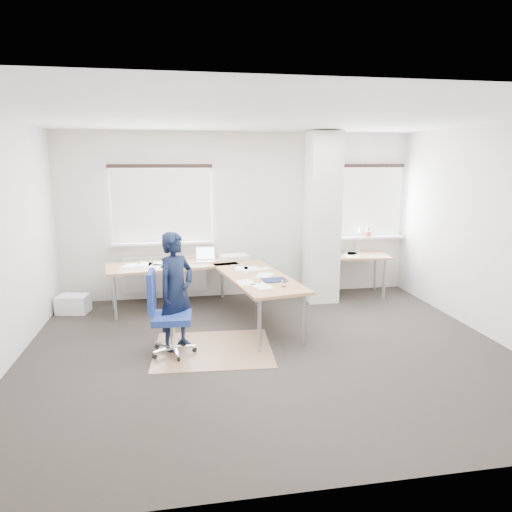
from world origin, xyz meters
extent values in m
plane|color=black|center=(0.00, 0.00, 0.00)|extent=(6.00, 6.00, 0.00)
cube|color=silver|center=(0.00, 2.50, 1.40)|extent=(6.00, 0.04, 2.80)
cube|color=silver|center=(0.00, -2.50, 1.40)|extent=(6.00, 0.04, 2.80)
cube|color=silver|center=(3.00, 0.00, 1.40)|extent=(0.04, 5.00, 2.80)
cube|color=white|center=(0.00, 0.00, 2.80)|extent=(6.00, 5.00, 0.04)
cube|color=silver|center=(1.30, 1.95, 1.39)|extent=(0.50, 0.50, 2.78)
cube|color=white|center=(-1.30, 2.47, 1.60)|extent=(1.60, 0.04, 1.20)
cube|color=white|center=(-1.30, 2.43, 1.60)|extent=(1.60, 0.02, 1.20)
cube|color=white|center=(-1.30, 2.40, 0.98)|extent=(1.70, 0.20, 0.04)
cube|color=white|center=(2.30, 2.47, 1.60)|extent=(1.20, 0.04, 1.20)
cube|color=white|center=(2.30, 2.43, 1.60)|extent=(1.20, 0.02, 1.20)
cube|color=white|center=(2.30, 2.40, 0.98)|extent=(1.30, 0.20, 0.04)
cube|color=white|center=(-1.30, 2.42, 0.45)|extent=(1.40, 0.10, 0.60)
cylinder|color=#6B4291|center=(-1.10, 2.38, 1.04)|extent=(0.12, 0.12, 0.08)
imported|color=#2B5D25|center=(-1.10, 2.38, 1.08)|extent=(0.09, 0.06, 0.17)
cylinder|color=#9E503C|center=(2.30, 2.38, 1.04)|extent=(0.12, 0.12, 0.08)
imported|color=#2B5D25|center=(2.30, 2.38, 1.08)|extent=(0.09, 0.07, 0.17)
cube|color=#916A4F|center=(-0.67, 0.13, 0.00)|extent=(1.53, 1.32, 0.01)
cube|color=white|center=(-2.70, 1.94, 0.14)|extent=(0.51, 0.40, 0.28)
cube|color=brown|center=(-1.17, 1.90, 0.71)|extent=(2.11, 1.14, 0.04)
cube|color=brown|center=(0.03, 0.89, 0.71)|extent=(1.14, 2.11, 0.04)
cylinder|color=#96969B|center=(-2.00, 1.45, 0.34)|extent=(0.05, 0.05, 0.69)
cylinder|color=#96969B|center=(-2.10, 2.04, 0.34)|extent=(0.05, 0.05, 0.69)
cylinder|color=#96969B|center=(-0.33, 2.35, 0.34)|extent=(0.05, 0.05, 0.69)
cylinder|color=#96969B|center=(-0.11, -0.05, 0.34)|extent=(0.05, 0.05, 0.69)
cylinder|color=#96969B|center=(0.48, 0.06, 0.34)|extent=(0.05, 0.05, 0.69)
cylinder|color=#96969B|center=(0.17, 1.83, 0.34)|extent=(0.05, 0.05, 0.69)
cube|color=#B7B7BC|center=(-0.63, 1.96, 0.74)|extent=(0.33, 0.23, 0.01)
cube|color=#B7B7BC|center=(-0.63, 2.08, 0.85)|extent=(0.33, 0.05, 0.22)
cube|color=silver|center=(-0.63, 2.08, 0.85)|extent=(0.29, 0.03, 0.19)
cube|color=white|center=(0.08, 1.22, 0.74)|extent=(0.46, 0.27, 0.02)
cube|color=#161E3D|center=(0.21, 0.61, 0.74)|extent=(0.34, 0.26, 0.01)
cube|color=silver|center=(-0.15, 2.09, 0.77)|extent=(0.50, 0.39, 0.07)
imported|color=white|center=(-0.26, 1.34, 0.76)|extent=(0.07, 0.07, 0.07)
cylinder|color=silver|center=(0.27, 0.29, 0.78)|extent=(0.07, 0.07, 0.10)
cube|color=brown|center=(1.83, 2.15, 0.71)|extent=(1.47, 0.86, 0.04)
cylinder|color=#96969B|center=(1.21, 1.97, 0.34)|extent=(0.05, 0.05, 0.69)
cylinder|color=#96969B|center=(2.40, 1.83, 0.34)|extent=(0.05, 0.05, 0.69)
cylinder|color=#96969B|center=(1.26, 2.47, 0.34)|extent=(0.05, 0.05, 0.69)
cylinder|color=#96969B|center=(2.46, 2.33, 0.34)|extent=(0.05, 0.05, 0.69)
cube|color=#B7B7BC|center=(1.51, 2.15, 0.74)|extent=(0.37, 0.29, 0.01)
cube|color=#B7B7BC|center=(1.49, 2.26, 0.85)|extent=(0.33, 0.10, 0.22)
cube|color=silver|center=(1.49, 2.26, 0.85)|extent=(0.29, 0.08, 0.19)
cylinder|color=white|center=(2.14, 2.43, 0.74)|extent=(0.10, 0.10, 0.02)
cylinder|color=white|center=(2.14, 2.43, 0.93)|extent=(0.02, 0.16, 0.38)
cylinder|color=white|center=(2.14, 2.31, 1.15)|extent=(0.02, 0.29, 0.13)
cone|color=white|center=(2.14, 2.17, 1.13)|extent=(0.14, 0.16, 0.17)
cube|color=navy|center=(-1.16, 0.10, 0.46)|extent=(0.49, 0.49, 0.08)
cube|color=navy|center=(-1.39, 0.11, 0.79)|extent=(0.09, 0.40, 0.50)
cylinder|color=silver|center=(-1.16, 0.10, 0.27)|extent=(0.06, 0.06, 0.34)
cylinder|color=black|center=(-0.90, 0.08, 0.03)|extent=(0.06, 0.03, 0.06)
cylinder|color=black|center=(-1.06, 0.34, 0.03)|extent=(0.05, 0.07, 0.06)
cylinder|color=black|center=(-1.36, 0.26, 0.03)|extent=(0.06, 0.06, 0.06)
cylinder|color=black|center=(-1.38, -0.04, 0.03)|extent=(0.07, 0.06, 0.06)
cylinder|color=black|center=(-1.10, -0.15, 0.03)|extent=(0.04, 0.07, 0.06)
imported|color=black|center=(-1.10, 0.27, 0.74)|extent=(0.63, 0.63, 1.48)
camera|label=1|loc=(-1.05, -5.24, 2.30)|focal=32.00mm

